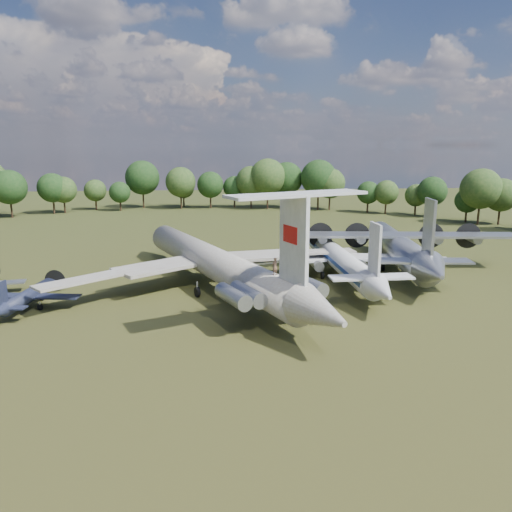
{
  "coord_description": "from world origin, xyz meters",
  "views": [
    {
      "loc": [
        4.27,
        -65.93,
        18.85
      ],
      "look_at": [
        10.01,
        -4.06,
        5.0
      ],
      "focal_mm": 35.0,
      "sensor_mm": 36.0,
      "label": 1
    }
  ],
  "objects_px": {
    "il62_airliner": "(214,269)",
    "person_on_il62": "(275,266)",
    "tu104_jet": "(338,262)",
    "an12_transport": "(399,252)",
    "small_prop_west": "(28,299)"
  },
  "relations": [
    {
      "from": "an12_transport",
      "to": "small_prop_west",
      "type": "relative_size",
      "value": 2.55
    },
    {
      "from": "an12_transport",
      "to": "small_prop_west",
      "type": "distance_m",
      "value": 52.47
    },
    {
      "from": "person_on_il62",
      "to": "an12_transport",
      "type": "bearing_deg",
      "value": -169.01
    },
    {
      "from": "small_prop_west",
      "to": "person_on_il62",
      "type": "bearing_deg",
      "value": -8.36
    },
    {
      "from": "tu104_jet",
      "to": "person_on_il62",
      "type": "xyz_separation_m",
      "value": [
        -11.92,
        -19.55,
        4.44
      ]
    },
    {
      "from": "an12_transport",
      "to": "person_on_il62",
      "type": "bearing_deg",
      "value": -127.23
    },
    {
      "from": "il62_airliner",
      "to": "small_prop_west",
      "type": "distance_m",
      "value": 22.78
    },
    {
      "from": "person_on_il62",
      "to": "il62_airliner",
      "type": "bearing_deg",
      "value": -102.16
    },
    {
      "from": "il62_airliner",
      "to": "small_prop_west",
      "type": "xyz_separation_m",
      "value": [
        -21.87,
        -6.14,
        -1.67
      ]
    },
    {
      "from": "il62_airliner",
      "to": "tu104_jet",
      "type": "bearing_deg",
      "value": -7.66
    },
    {
      "from": "tu104_jet",
      "to": "person_on_il62",
      "type": "bearing_deg",
      "value": -122.26
    },
    {
      "from": "tu104_jet",
      "to": "person_on_il62",
      "type": "height_order",
      "value": "person_on_il62"
    },
    {
      "from": "il62_airliner",
      "to": "person_on_il62",
      "type": "xyz_separation_m",
      "value": [
        6.16,
        -14.66,
        3.75
      ]
    },
    {
      "from": "an12_transport",
      "to": "person_on_il62",
      "type": "height_order",
      "value": "person_on_il62"
    },
    {
      "from": "il62_airliner",
      "to": "an12_transport",
      "type": "height_order",
      "value": "il62_airliner"
    }
  ]
}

